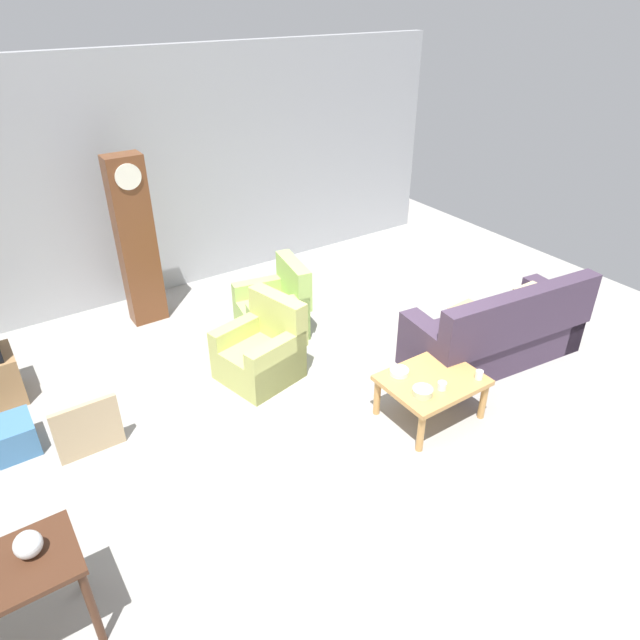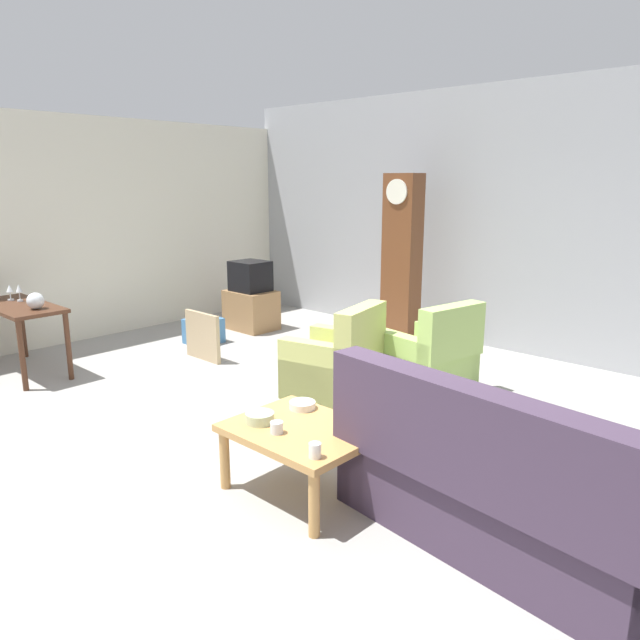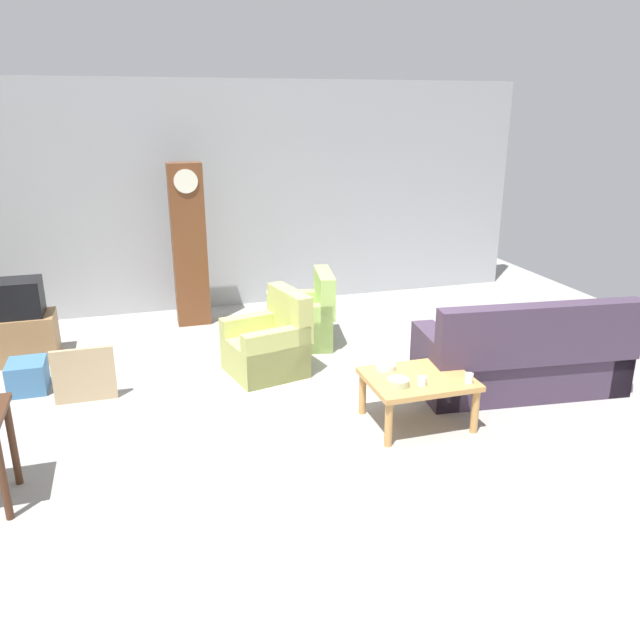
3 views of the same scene
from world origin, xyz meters
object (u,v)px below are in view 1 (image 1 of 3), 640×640
(grandfather_clock, at_px, (136,242))
(storage_box_blue, at_px, (14,436))
(cup_white_porcelain, at_px, (479,375))
(bowl_white_stacked, at_px, (399,372))
(glass_dome_cloche, at_px, (28,545))
(cup_blue_rimmed, at_px, (442,386))
(couch_floral, at_px, (497,334))
(framed_picture_leaning, at_px, (88,429))
(armchair_olive_near, at_px, (262,352))
(coffee_table_wood, at_px, (432,384))
(armchair_olive_far, at_px, (274,310))
(bowl_shallow_green, at_px, (423,392))
(cup_cream_tall, at_px, (448,355))

(grandfather_clock, distance_m, storage_box_blue, 2.71)
(cup_white_porcelain, distance_m, bowl_white_stacked, 0.78)
(glass_dome_cloche, bearing_deg, cup_blue_rimmed, 0.61)
(storage_box_blue, bearing_deg, couch_floral, -16.99)
(bowl_white_stacked, bearing_deg, framed_picture_leaning, 157.67)
(glass_dome_cloche, distance_m, bowl_white_stacked, 3.49)
(grandfather_clock, height_order, cup_blue_rimmed, grandfather_clock)
(armchair_olive_near, distance_m, cup_white_porcelain, 2.34)
(coffee_table_wood, relative_size, framed_picture_leaning, 1.60)
(armchair_olive_near, bearing_deg, framed_picture_leaning, -174.53)
(armchair_olive_far, relative_size, framed_picture_leaning, 1.53)
(framed_picture_leaning, distance_m, bowl_shallow_green, 3.14)
(coffee_table_wood, distance_m, cup_cream_tall, 0.42)
(storage_box_blue, distance_m, cup_cream_tall, 4.31)
(armchair_olive_far, distance_m, grandfather_clock, 1.89)
(framed_picture_leaning, relative_size, glass_dome_cloche, 3.44)
(bowl_shallow_green, bearing_deg, cup_white_porcelain, -11.15)
(armchair_olive_near, distance_m, cup_blue_rimmed, 2.03)
(couch_floral, xyz_separation_m, grandfather_clock, (-3.03, 3.21, 0.73))
(armchair_olive_near, bearing_deg, armchair_olive_far, 51.36)
(armchair_olive_far, xyz_separation_m, grandfather_clock, (-1.23, 1.21, 0.78))
(coffee_table_wood, height_order, glass_dome_cloche, glass_dome_cloche)
(armchair_olive_near, relative_size, coffee_table_wood, 0.98)
(grandfather_clock, xyz_separation_m, bowl_white_stacked, (1.47, -3.29, -0.59))
(armchair_olive_near, xyz_separation_m, bowl_shallow_green, (0.81, -1.70, 0.20))
(storage_box_blue, xyz_separation_m, glass_dome_cloche, (-0.07, -2.04, 0.69))
(grandfather_clock, bearing_deg, coffee_table_wood, -64.26)
(armchair_olive_far, distance_m, bowl_shallow_green, 2.47)
(grandfather_clock, distance_m, cup_blue_rimmed, 4.10)
(storage_box_blue, height_order, bowl_shallow_green, bowl_shallow_green)
(coffee_table_wood, xyz_separation_m, cup_cream_tall, (0.37, 0.17, 0.10))
(framed_picture_leaning, distance_m, cup_blue_rimmed, 3.35)
(armchair_olive_far, distance_m, bowl_white_stacked, 2.10)
(framed_picture_leaning, bearing_deg, bowl_shallow_green, -28.96)
(framed_picture_leaning, xyz_separation_m, bowl_shallow_green, (2.74, -1.52, 0.22))
(couch_floral, bearing_deg, coffee_table_wood, -166.54)
(armchair_olive_far, height_order, bowl_white_stacked, armchair_olive_far)
(coffee_table_wood, height_order, bowl_shallow_green, bowl_shallow_green)
(coffee_table_wood, bearing_deg, cup_cream_tall, 24.51)
(glass_dome_cloche, height_order, cup_blue_rimmed, glass_dome_cloche)
(cup_cream_tall, xyz_separation_m, bowl_white_stacked, (-0.60, 0.07, -0.01))
(storage_box_blue, relative_size, cup_cream_tall, 5.84)
(armchair_olive_near, relative_size, storage_box_blue, 2.23)
(glass_dome_cloche, bearing_deg, coffee_table_wood, 3.36)
(couch_floral, height_order, framed_picture_leaning, couch_floral)
(cup_blue_rimmed, height_order, bowl_shallow_green, cup_blue_rimmed)
(cup_white_porcelain, bearing_deg, cup_cream_tall, 90.05)
(framed_picture_leaning, height_order, glass_dome_cloche, glass_dome_cloche)
(coffee_table_wood, relative_size, cup_white_porcelain, 10.43)
(glass_dome_cloche, bearing_deg, armchair_olive_near, 34.48)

